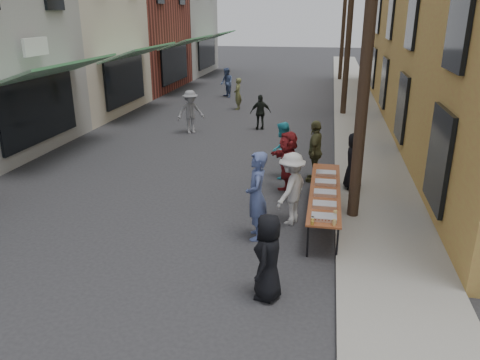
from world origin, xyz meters
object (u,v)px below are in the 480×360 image
(utility_pole_near, at_px, (370,20))
(utility_pole_mid, at_px, (350,15))
(guest_front_c, at_px, (282,150))
(serving_table, at_px, (325,192))
(guest_front_a, at_px, (268,257))
(catering_tray_sausage, at_px, (324,217))
(utility_pole_far, at_px, (344,14))
(server, at_px, (354,161))

(utility_pole_near, height_order, utility_pole_mid, same)
(utility_pole_mid, distance_m, guest_front_c, 10.26)
(serving_table, height_order, guest_front_a, guest_front_a)
(utility_pole_mid, xyz_separation_m, guest_front_a, (-1.57, -15.60, -3.73))
(catering_tray_sausage, relative_size, guest_front_a, 0.32)
(utility_pole_near, bearing_deg, guest_front_a, -113.58)
(utility_pole_far, distance_m, guest_front_a, 27.90)
(serving_table, distance_m, guest_front_c, 3.10)
(utility_pole_near, height_order, serving_table, utility_pole_near)
(guest_front_a, bearing_deg, utility_pole_near, 164.97)
(utility_pole_near, bearing_deg, serving_table, -164.59)
(serving_table, xyz_separation_m, guest_front_a, (-0.89, -3.42, 0.06))
(catering_tray_sausage, height_order, guest_front_c, guest_front_c)
(utility_pole_mid, height_order, guest_front_a, utility_pole_mid)
(guest_front_a, xyz_separation_m, guest_front_c, (-0.41, 6.23, 0.06))
(utility_pole_far, height_order, guest_front_c, utility_pole_far)
(utility_pole_near, height_order, utility_pole_far, same)
(guest_front_a, distance_m, server, 5.68)
(utility_pole_near, bearing_deg, guest_front_c, 127.06)
(server, bearing_deg, utility_pole_near, -171.23)
(guest_front_a, bearing_deg, catering_tray_sausage, 161.74)
(utility_pole_far, xyz_separation_m, server, (0.05, -22.16, -3.62))
(guest_front_a, bearing_deg, utility_pole_far, -174.71)
(serving_table, relative_size, guest_front_a, 2.59)
(utility_pole_near, height_order, guest_front_c, utility_pole_near)
(guest_front_a, height_order, server, server)
(guest_front_c, bearing_deg, utility_pole_far, -175.96)
(catering_tray_sausage, relative_size, server, 0.32)
(catering_tray_sausage, bearing_deg, guest_front_c, 106.24)
(catering_tray_sausage, height_order, server, server)
(utility_pole_mid, xyz_separation_m, utility_pole_far, (0.00, 12.00, 0.00))
(utility_pole_near, xyz_separation_m, guest_front_a, (-1.57, -3.60, -3.73))
(utility_pole_far, bearing_deg, utility_pole_near, -90.00)
(utility_pole_near, relative_size, guest_front_a, 5.83)
(serving_table, xyz_separation_m, catering_tray_sausage, (0.00, -1.65, 0.08))
(utility_pole_near, distance_m, server, 4.06)
(utility_pole_near, height_order, guest_front_a, utility_pole_near)
(serving_table, relative_size, catering_tray_sausage, 8.00)
(catering_tray_sausage, bearing_deg, utility_pole_near, 69.68)
(guest_front_c, height_order, server, guest_front_c)
(utility_pole_far, xyz_separation_m, guest_front_c, (-1.98, -21.38, -3.66))
(catering_tray_sausage, distance_m, guest_front_c, 4.64)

